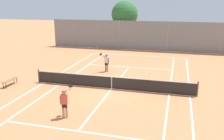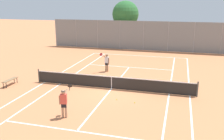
# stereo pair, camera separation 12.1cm
# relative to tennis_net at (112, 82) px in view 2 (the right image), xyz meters

# --- Properties ---
(ground_plane) EXTENTS (120.00, 120.00, 0.00)m
(ground_plane) POSITION_rel_tennis_net_xyz_m (0.00, 0.00, -0.51)
(ground_plane) COLOR #CC7A4C
(court_line_markings) EXTENTS (11.10, 23.90, 0.01)m
(court_line_markings) POSITION_rel_tennis_net_xyz_m (0.00, 0.00, -0.51)
(court_line_markings) COLOR white
(court_line_markings) RESTS_ON ground
(tennis_net) EXTENTS (12.00, 0.10, 1.07)m
(tennis_net) POSITION_rel_tennis_net_xyz_m (0.00, 0.00, 0.00)
(tennis_net) COLOR #474C47
(tennis_net) RESTS_ON ground
(player_near_side) EXTENTS (0.54, 0.83, 1.77)m
(player_near_side) POSITION_rel_tennis_net_xyz_m (-1.26, -5.17, 0.42)
(player_near_side) COLOR tan
(player_near_side) RESTS_ON ground
(player_far_left) EXTENTS (0.81, 0.70, 1.77)m
(player_far_left) POSITION_rel_tennis_net_xyz_m (-1.66, 4.34, 0.42)
(player_far_left) COLOR #936B4C
(player_far_left) RESTS_ON ground
(loose_tennis_ball_0) EXTENTS (0.07, 0.07, 0.07)m
(loose_tennis_ball_0) POSITION_rel_tennis_net_xyz_m (0.88, -1.97, -0.48)
(loose_tennis_ball_0) COLOR #D1DB33
(loose_tennis_ball_0) RESTS_ON ground
(loose_tennis_ball_1) EXTENTS (0.07, 0.07, 0.07)m
(loose_tennis_ball_1) POSITION_rel_tennis_net_xyz_m (5.05, 2.69, -0.48)
(loose_tennis_ball_1) COLOR #D1DB33
(loose_tennis_ball_1) RESTS_ON ground
(loose_tennis_ball_2) EXTENTS (0.07, 0.07, 0.07)m
(loose_tennis_ball_2) POSITION_rel_tennis_net_xyz_m (2.12, -2.17, -0.48)
(loose_tennis_ball_2) COLOR #D1DB33
(loose_tennis_ball_2) RESTS_ON ground
(loose_tennis_ball_3) EXTENTS (0.07, 0.07, 0.07)m
(loose_tennis_ball_3) POSITION_rel_tennis_net_xyz_m (0.48, 2.42, -0.48)
(loose_tennis_ball_3) COLOR #D1DB33
(loose_tennis_ball_3) RESTS_ON ground
(courtside_bench) EXTENTS (0.36, 1.50, 0.47)m
(courtside_bench) POSITION_rel_tennis_net_xyz_m (-7.65, -1.28, -0.10)
(courtside_bench) COLOR olive
(courtside_bench) RESTS_ON ground
(back_fence) EXTENTS (25.01, 0.08, 3.78)m
(back_fence) POSITION_rel_tennis_net_xyz_m (0.00, 15.43, 1.38)
(back_fence) COLOR gray
(back_fence) RESTS_ON ground
(tree_behind_left) EXTENTS (3.63, 3.63, 6.29)m
(tree_behind_left) POSITION_rel_tennis_net_xyz_m (-3.04, 17.74, 3.84)
(tree_behind_left) COLOR brown
(tree_behind_left) RESTS_ON ground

